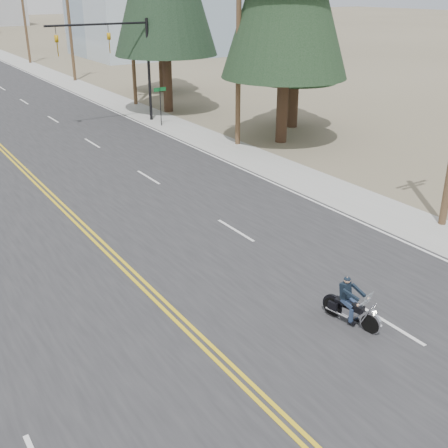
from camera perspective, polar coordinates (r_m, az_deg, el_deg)
sidewalk_right at (r=77.62m, az=-19.80°, el=15.10°), size 3.00×200.00×0.01m
traffic_mast_right at (r=40.27m, az=-10.45°, el=16.89°), size 7.10×0.26×7.00m
street_sign at (r=39.66m, az=-6.49°, el=12.44°), size 0.90×0.06×2.62m
utility_pole_b at (r=33.92m, az=1.48°, el=17.92°), size 2.20×0.30×11.50m
utility_pole_c at (r=47.08m, az=-9.38°, el=18.77°), size 2.20×0.30×11.00m
utility_pole_d at (r=61.07m, az=-15.48°, el=19.44°), size 2.20×0.30×11.50m
utility_pole_e at (r=77.40m, az=-19.65°, el=19.39°), size 2.20×0.30×11.00m
motorcyclist at (r=16.53m, az=12.91°, el=-7.74°), size 1.11×1.93×1.42m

